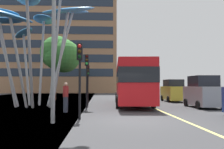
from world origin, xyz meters
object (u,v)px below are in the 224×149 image
(leaf_sculpture, at_px, (33,18))
(traffic_light_island_mid, at_px, (88,76))
(street_lamp, at_px, (63,0))
(pedestrian, at_px, (66,97))
(car_parked_mid, at_px, (203,93))
(traffic_light_kerb_far, at_px, (87,69))
(car_parked_far, at_px, (173,91))
(traffic_light_kerb_near, at_px, (80,64))
(red_bus, at_px, (132,81))

(leaf_sculpture, distance_m, traffic_light_island_mid, 6.30)
(traffic_light_island_mid, bearing_deg, street_lamp, -93.80)
(pedestrian, bearing_deg, car_parked_mid, 14.79)
(car_parked_mid, height_order, street_lamp, street_lamp)
(traffic_light_kerb_far, relative_size, car_parked_far, 0.99)
(leaf_sculpture, bearing_deg, pedestrian, -51.38)
(car_parked_far, bearing_deg, car_parked_mid, -88.79)
(traffic_light_kerb_far, height_order, car_parked_mid, traffic_light_kerb_far)
(car_parked_far, bearing_deg, traffic_light_kerb_near, -123.65)
(leaf_sculpture, relative_size, street_lamp, 1.18)
(red_bus, distance_m, leaf_sculpture, 9.44)
(car_parked_mid, distance_m, street_lamp, 12.40)
(pedestrian, bearing_deg, red_bus, 47.89)
(pedestrian, bearing_deg, car_parked_far, 44.64)
(traffic_light_kerb_far, height_order, car_parked_far, traffic_light_kerb_far)
(leaf_sculpture, height_order, traffic_light_island_mid, leaf_sculpture)
(leaf_sculpture, relative_size, pedestrian, 5.63)
(leaf_sculpture, xyz_separation_m, street_lamp, (3.54, -8.23, -1.44))
(traffic_light_kerb_far, bearing_deg, traffic_light_island_mid, 91.54)
(red_bus, height_order, car_parked_far, red_bus)
(traffic_light_kerb_far, relative_size, traffic_light_island_mid, 1.17)
(traffic_light_kerb_near, distance_m, car_parked_mid, 10.54)
(red_bus, xyz_separation_m, car_parked_far, (4.77, 4.14, -0.96))
(car_parked_mid, bearing_deg, traffic_light_kerb_near, -145.94)
(leaf_sculpture, bearing_deg, car_parked_mid, -5.80)
(red_bus, distance_m, traffic_light_kerb_near, 9.40)
(red_bus, bearing_deg, car_parked_mid, -29.41)
(traffic_light_island_mid, distance_m, pedestrian, 5.59)
(traffic_light_kerb_near, distance_m, street_lamp, 3.07)
(traffic_light_kerb_near, height_order, street_lamp, street_lamp)
(traffic_light_island_mid, distance_m, car_parked_mid, 9.18)
(red_bus, xyz_separation_m, car_parked_mid, (4.92, -2.77, -0.91))
(red_bus, relative_size, traffic_light_island_mid, 3.43)
(traffic_light_kerb_far, bearing_deg, red_bus, 38.01)
(car_parked_far, bearing_deg, traffic_light_island_mid, -153.74)
(traffic_light_kerb_near, relative_size, traffic_light_island_mid, 1.11)
(traffic_light_kerb_far, xyz_separation_m, street_lamp, (-0.71, -6.82, 2.66))
(traffic_light_kerb_near, height_order, car_parked_far, traffic_light_kerb_near)
(street_lamp, bearing_deg, leaf_sculpture, 113.27)
(red_bus, distance_m, traffic_light_island_mid, 3.78)
(red_bus, bearing_deg, leaf_sculpture, -169.52)
(traffic_light_island_mid, xyz_separation_m, pedestrian, (-1.08, -5.28, -1.48))
(red_bus, height_order, car_parked_mid, red_bus)
(traffic_light_kerb_far, bearing_deg, street_lamp, -95.98)
(traffic_light_island_mid, relative_size, pedestrian, 1.81)
(traffic_light_kerb_far, bearing_deg, pedestrian, -115.02)
(street_lamp, bearing_deg, red_bus, 65.62)
(leaf_sculpture, distance_m, street_lamp, 9.07)
(car_parked_far, bearing_deg, red_bus, -139.08)
(traffic_light_kerb_near, relative_size, pedestrian, 2.02)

